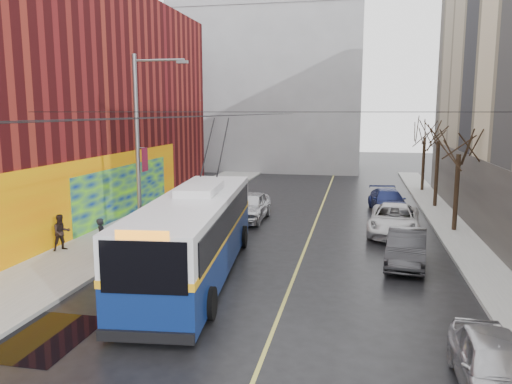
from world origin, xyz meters
TOP-DOWN VIEW (x-y plane):
  - ground at (0.00, 0.00)m, footprint 140.00×140.00m
  - sidewalk_left at (-8.00, 12.00)m, footprint 4.00×60.00m
  - sidewalk_right at (9.00, 12.00)m, footprint 2.00×60.00m
  - lane_line at (1.50, 14.00)m, footprint 0.12×50.00m
  - building_left at (-15.99, 13.99)m, footprint 12.11×36.00m
  - building_far at (-6.00, 44.99)m, footprint 20.50×12.10m
  - streetlight_pole at (-6.14, 10.00)m, footprint 2.65×0.60m
  - catenary_wires at (-2.54, 14.77)m, footprint 18.00×60.00m
  - tree_near at (9.00, 16.00)m, footprint 3.20×3.20m
  - tree_mid at (9.00, 23.00)m, footprint 3.20×3.20m
  - tree_far at (9.00, 30.00)m, footprint 3.20×3.20m
  - puddle at (-5.07, 0.27)m, footprint 2.80×3.33m
  - pigeons_flying at (-2.16, 10.28)m, footprint 4.20×3.85m
  - trolleybus at (-2.35, 6.46)m, footprint 4.05×13.06m
  - parked_car_a at (7.00, -0.31)m, footprint 1.69×4.11m
  - parked_car_b at (5.94, 9.50)m, footprint 2.09×4.61m
  - parked_car_c at (5.80, 14.99)m, footprint 3.07×5.74m
  - parked_car_d at (5.80, 20.77)m, footprint 2.63×5.25m
  - following_car at (-2.43, 16.78)m, footprint 2.06×4.96m
  - pedestrian_a at (-6.96, 7.52)m, footprint 0.60×0.73m
  - pedestrian_b at (-9.31, 8.14)m, footprint 1.00×1.02m

SIDE VIEW (x-z plane):
  - ground at x=0.00m, z-range 0.00..0.00m
  - lane_line at x=1.50m, z-range 0.00..0.01m
  - puddle at x=-5.07m, z-range 0.00..0.01m
  - sidewalk_left at x=-8.00m, z-range 0.00..0.15m
  - sidewalk_right at x=9.00m, z-range 0.00..0.15m
  - parked_car_a at x=7.00m, z-range 0.00..1.39m
  - parked_car_d at x=5.80m, z-range 0.00..1.46m
  - parked_car_b at x=5.94m, z-range 0.00..1.47m
  - parked_car_c at x=5.80m, z-range 0.00..1.53m
  - following_car at x=-2.43m, z-range 0.00..1.68m
  - pedestrian_b at x=-9.31m, z-range 0.15..1.81m
  - pedestrian_a at x=-6.96m, z-range 0.15..1.87m
  - trolleybus at x=-2.35m, z-range -1.36..4.75m
  - streetlight_pole at x=-6.14m, z-range 0.35..9.35m
  - tree_near at x=9.00m, z-range 1.78..8.18m
  - tree_far at x=9.00m, z-range 1.86..8.43m
  - tree_mid at x=9.00m, z-range 1.91..8.59m
  - catenary_wires at x=-2.54m, z-range 6.13..6.36m
  - building_left at x=-15.99m, z-range -0.01..13.99m
  - pigeons_flying at x=-2.16m, z-range 6.44..7.68m
  - building_far at x=-6.00m, z-range 0.02..18.02m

